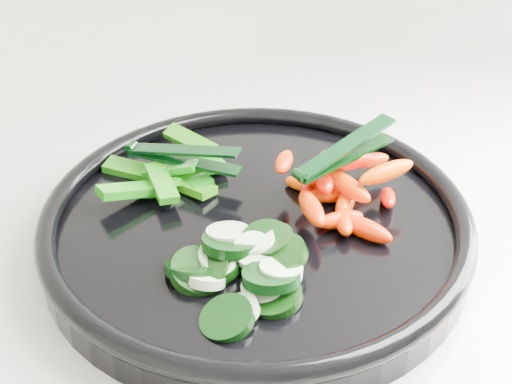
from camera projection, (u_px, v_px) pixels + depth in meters
veggie_tray at (256, 225)px, 0.62m from camera, size 0.44×0.44×0.04m
cucumber_pile at (238, 264)px, 0.56m from camera, size 0.12×0.13×0.04m
carrot_pile at (340, 188)px, 0.63m from camera, size 0.13×0.15×0.05m
pepper_pile at (172, 174)px, 0.67m from camera, size 0.13×0.11×0.04m
tong_carrot at (343, 153)px, 0.62m from camera, size 0.11×0.03×0.02m
tong_pepper at (180, 155)px, 0.66m from camera, size 0.08×0.10×0.02m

